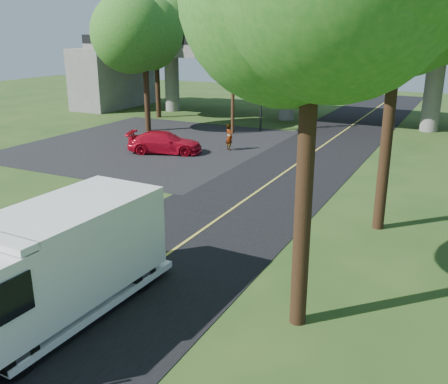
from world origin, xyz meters
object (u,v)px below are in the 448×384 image
Objects in this scene: utility_pole at (233,73)px; tree_left_far at (156,33)px; traffic_signal at (261,90)px; step_van at (53,261)px; red_sedan at (165,142)px; tree_left_lot at (145,27)px; pedestrian at (229,137)px.

utility_pole is 0.91× the size of tree_left_far.
traffic_signal is 28.25m from step_van.
red_sedan is (-1.13, -7.82, -3.90)m from utility_pole.
traffic_signal is 0.53× the size of tree_left_far.
step_van is at bearing -78.82° from traffic_signal.
utility_pole is at bearing -126.87° from traffic_signal.
utility_pole is at bearing -22.43° from tree_left_far.
utility_pole is 8.81m from red_sedan.
tree_left_lot reaches higher than traffic_signal.
red_sedan is at bearing -104.96° from traffic_signal.
tree_left_lot is at bearing 13.76° from pedestrian.
traffic_signal is 2.86m from utility_pole.
tree_left_lot is at bearing 121.50° from step_van.
tree_left_lot is 10.52m from red_sedan.
tree_left_lot is 27.71m from step_van.
utility_pole is 7.43m from tree_left_lot.
traffic_signal is 2.94× the size of pedestrian.
traffic_signal is 0.71× the size of step_van.
utility_pole is (-1.50, -2.00, 1.40)m from traffic_signal.
step_van is at bearing -61.14° from tree_left_far.
traffic_signal reaches higher than red_sedan.
utility_pole is 5.08× the size of pedestrian.
traffic_signal is 1.08× the size of red_sedan.
tree_left_lot is 11.48m from pedestrian.
step_van is at bearing -74.81° from utility_pole.
pedestrian is at bearing -71.36° from red_sedan.
red_sedan is 4.26m from pedestrian.
tree_left_far is at bearing 116.57° from tree_left_lot.
pedestrian is (0.75, -7.23, -2.31)m from traffic_signal.
tree_left_far is 2.06× the size of red_sedan.
pedestrian is at bearing 105.06° from step_van.
tree_left_far is (-10.79, 1.84, 4.25)m from traffic_signal.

